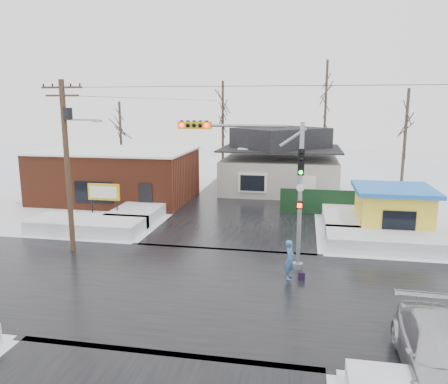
% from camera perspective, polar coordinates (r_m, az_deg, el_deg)
% --- Properties ---
extents(ground, '(120.00, 120.00, 0.00)m').
position_cam_1_polar(ground, '(19.29, -2.87, -12.40)').
color(ground, white).
rests_on(ground, ground).
extents(road_ns, '(10.00, 120.00, 0.02)m').
position_cam_1_polar(road_ns, '(19.28, -2.87, -12.37)').
color(road_ns, black).
rests_on(road_ns, ground).
extents(road_ew, '(120.00, 10.00, 0.02)m').
position_cam_1_polar(road_ew, '(19.28, -2.87, -12.37)').
color(road_ew, black).
rests_on(road_ew, ground).
extents(snowbank_nw, '(7.00, 3.00, 0.80)m').
position_cam_1_polar(snowbank_nw, '(28.47, -17.44, -4.13)').
color(snowbank_nw, white).
rests_on(snowbank_nw, ground).
extents(snowbank_ne, '(7.00, 3.00, 0.80)m').
position_cam_1_polar(snowbank_ne, '(25.72, 21.05, -6.04)').
color(snowbank_ne, white).
rests_on(snowbank_ne, ground).
extents(snowbank_nside_w, '(3.00, 8.00, 0.80)m').
position_cam_1_polar(snowbank_nside_w, '(32.07, -10.12, -2.05)').
color(snowbank_nside_w, white).
rests_on(snowbank_nside_w, ground).
extents(snowbank_nside_e, '(3.00, 8.00, 0.80)m').
position_cam_1_polar(snowbank_nside_e, '(30.21, 15.64, -3.14)').
color(snowbank_nside_e, white).
rests_on(snowbank_nside_e, ground).
extents(traffic_signal, '(6.05, 0.68, 7.00)m').
position_cam_1_polar(traffic_signal, '(20.45, 5.59, 2.24)').
color(traffic_signal, gray).
rests_on(traffic_signal, ground).
extents(utility_pole, '(3.15, 0.44, 9.00)m').
position_cam_1_polar(utility_pole, '(24.07, -19.72, 4.39)').
color(utility_pole, '#382619').
rests_on(utility_pole, ground).
extents(brick_building, '(12.20, 8.20, 4.12)m').
position_cam_1_polar(brick_building, '(36.88, -13.86, 2.21)').
color(brick_building, maroon).
rests_on(brick_building, ground).
extents(marquee_sign, '(2.20, 0.21, 2.55)m').
position_cam_1_polar(marquee_sign, '(30.28, -15.43, -0.14)').
color(marquee_sign, black).
rests_on(marquee_sign, ground).
extents(house, '(10.40, 8.40, 5.76)m').
position_cam_1_polar(house, '(39.54, 7.35, 3.85)').
color(house, '#A8A297').
rests_on(house, ground).
extents(kiosk, '(4.60, 4.60, 2.88)m').
position_cam_1_polar(kiosk, '(28.38, 21.13, -2.22)').
color(kiosk, yellow).
rests_on(kiosk, ground).
extents(fence, '(8.00, 0.12, 1.80)m').
position_cam_1_polar(fence, '(31.99, 14.50, -1.36)').
color(fence, black).
rests_on(fence, ground).
extents(tree_far_left, '(3.00, 3.00, 10.00)m').
position_cam_1_polar(tree_far_left, '(43.91, -0.16, 11.67)').
color(tree_far_left, '#332821').
rests_on(tree_far_left, ground).
extents(tree_far_mid, '(3.00, 3.00, 12.00)m').
position_cam_1_polar(tree_far_mid, '(45.22, 13.24, 13.39)').
color(tree_far_mid, '#332821').
rests_on(tree_far_mid, ground).
extents(tree_far_right, '(3.00, 3.00, 9.00)m').
position_cam_1_polar(tree_far_right, '(37.97, 22.81, 9.63)').
color(tree_far_right, '#332821').
rests_on(tree_far_right, ground).
extents(tree_far_west, '(3.00, 3.00, 8.00)m').
position_cam_1_polar(tree_far_west, '(44.99, -13.44, 9.34)').
color(tree_far_west, '#332821').
rests_on(tree_far_west, ground).
extents(pedestrian, '(0.56, 0.74, 1.80)m').
position_cam_1_polar(pedestrian, '(20.08, 8.59, -8.76)').
color(pedestrian, '#38669E').
rests_on(pedestrian, ground).
extents(car, '(2.39, 5.50, 1.58)m').
position_cam_1_polar(car, '(14.64, 26.56, -18.45)').
color(car, '#BBBDC3').
rests_on(car, ground).
extents(shopping_bag, '(0.30, 0.20, 0.35)m').
position_cam_1_polar(shopping_bag, '(20.24, 10.10, -10.85)').
color(shopping_bag, black).
rests_on(shopping_bag, ground).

